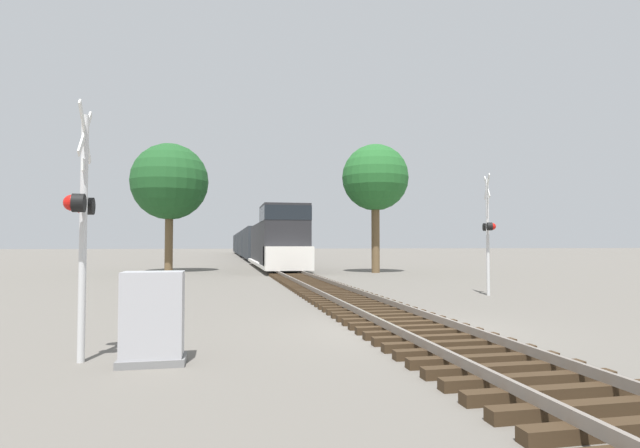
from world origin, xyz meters
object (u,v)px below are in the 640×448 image
(freight_train, at_px, (251,244))
(tree_far_right, at_px, (375,178))
(relay_cabinet, at_px, (153,318))
(crossing_signal_far, at_px, (488,229))
(crossing_signal_near, at_px, (82,214))
(tree_mid_background, at_px, (170,182))

(freight_train, bearing_deg, tree_far_right, -80.97)
(relay_cabinet, bearing_deg, crossing_signal_far, 38.57)
(freight_train, xyz_separation_m, tree_far_right, (6.15, -38.69, 4.43))
(crossing_signal_near, height_order, tree_mid_background, tree_mid_background)
(crossing_signal_far, relative_size, tree_far_right, 0.53)
(relay_cabinet, distance_m, tree_mid_background, 28.25)
(tree_far_right, bearing_deg, crossing_signal_near, -118.10)
(crossing_signal_far, xyz_separation_m, tree_mid_background, (-13.53, 18.78, 3.75))
(relay_cabinet, xyz_separation_m, tree_mid_background, (-2.48, 27.59, 5.54))
(relay_cabinet, bearing_deg, tree_mid_background, 95.13)
(crossing_signal_far, distance_m, relay_cabinet, 14.25)
(relay_cabinet, height_order, tree_far_right, tree_far_right)
(crossing_signal_near, height_order, crossing_signal_far, crossing_signal_far)
(freight_train, relative_size, tree_far_right, 9.56)
(tree_mid_background, bearing_deg, crossing_signal_near, -87.31)
(crossing_signal_near, bearing_deg, tree_mid_background, -179.60)
(crossing_signal_near, bearing_deg, crossing_signal_far, 122.29)
(freight_train, xyz_separation_m, relay_cabinet, (-5.23, -62.62, -1.26))
(crossing_signal_near, relative_size, relay_cabinet, 2.85)
(crossing_signal_near, bearing_deg, relay_cabinet, 70.56)
(freight_train, bearing_deg, relay_cabinet, -94.78)
(crossing_signal_near, distance_m, tree_mid_background, 27.52)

